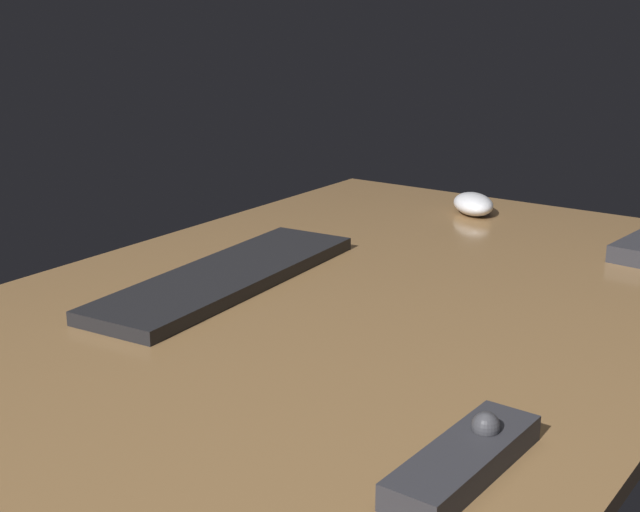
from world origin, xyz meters
The scene contains 4 objects.
desk centered at (0.00, 0.00, 1.00)cm, with size 140.00×84.00×2.00cm, color olive.
keyboard centered at (1.75, 17.63, 2.89)cm, with size 45.56×12.75×1.78cm, color black.
computer_mouse centered at (55.99, 7.57, 3.84)cm, with size 10.35×6.49×3.67cm, color silver.
media_remote centered at (-24.94, -30.76, 3.26)cm, with size 18.21×5.88×3.96cm.
Camera 1 is at (-85.47, -58.72, 39.81)cm, focal length 50.64 mm.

